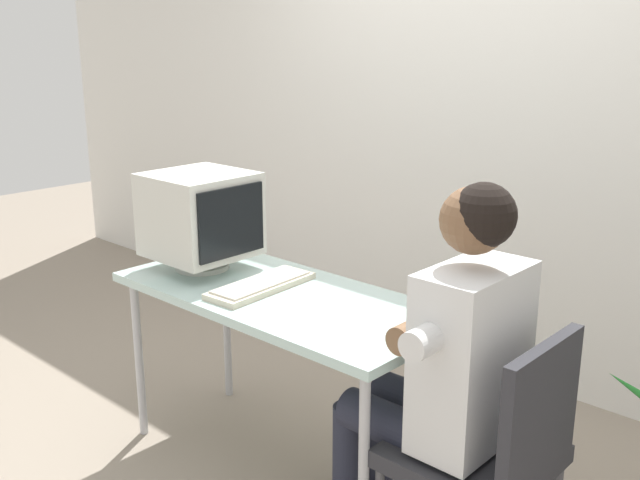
% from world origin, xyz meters
% --- Properties ---
extents(ground_plane, '(12.00, 12.00, 0.00)m').
position_xyz_m(ground_plane, '(0.00, 0.00, 0.00)').
color(ground_plane, gray).
extents(wall_back, '(8.00, 0.10, 3.00)m').
position_xyz_m(wall_back, '(0.30, 1.40, 1.50)').
color(wall_back, silver).
rests_on(wall_back, ground_plane).
extents(desk, '(1.38, 0.62, 0.75)m').
position_xyz_m(desk, '(0.00, 0.00, 0.69)').
color(desk, '#B7B7BC').
rests_on(desk, ground_plane).
extents(crt_monitor, '(0.40, 0.39, 0.41)m').
position_xyz_m(crt_monitor, '(-0.46, -0.01, 0.99)').
color(crt_monitor, silver).
rests_on(crt_monitor, desk).
extents(keyboard, '(0.19, 0.48, 0.03)m').
position_xyz_m(keyboard, '(-0.08, -0.02, 0.77)').
color(keyboard, beige).
rests_on(keyboard, desk).
extents(office_chair, '(0.47, 0.47, 0.87)m').
position_xyz_m(office_chair, '(0.95, -0.01, 0.48)').
color(office_chair, '#4C4C51').
rests_on(office_chair, ground_plane).
extents(person_seated, '(0.71, 0.60, 1.30)m').
position_xyz_m(person_seated, '(0.76, -0.01, 0.71)').
color(person_seated, silver).
rests_on(person_seated, ground_plane).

